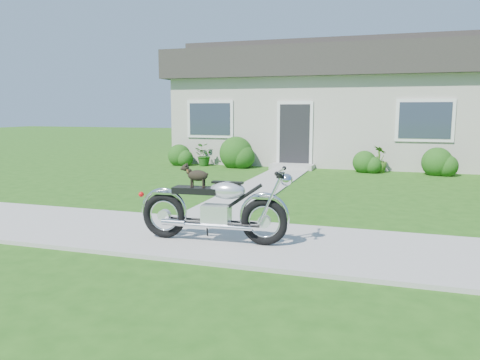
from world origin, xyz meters
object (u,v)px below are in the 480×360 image
object	(u,v)px
potted_plant_left	(203,155)
motorcycle_with_dog	(216,208)
house	(350,104)
potted_plant_right	(379,159)

from	to	relation	value
potted_plant_left	motorcycle_with_dog	distance (m)	9.61
potted_plant_left	house	bearing A→B (deg)	36.77
house	motorcycle_with_dog	world-z (taller)	house
potted_plant_left	potted_plant_right	size ratio (longest dim) A/B	0.90
potted_plant_right	motorcycle_with_dog	size ratio (longest dim) A/B	0.38
house	potted_plant_right	bearing A→B (deg)	-70.20
potted_plant_left	motorcycle_with_dog	size ratio (longest dim) A/B	0.34
potted_plant_left	potted_plant_right	world-z (taller)	potted_plant_right
potted_plant_left	potted_plant_right	bearing A→B (deg)	0.00
motorcycle_with_dog	house	bearing A→B (deg)	83.37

